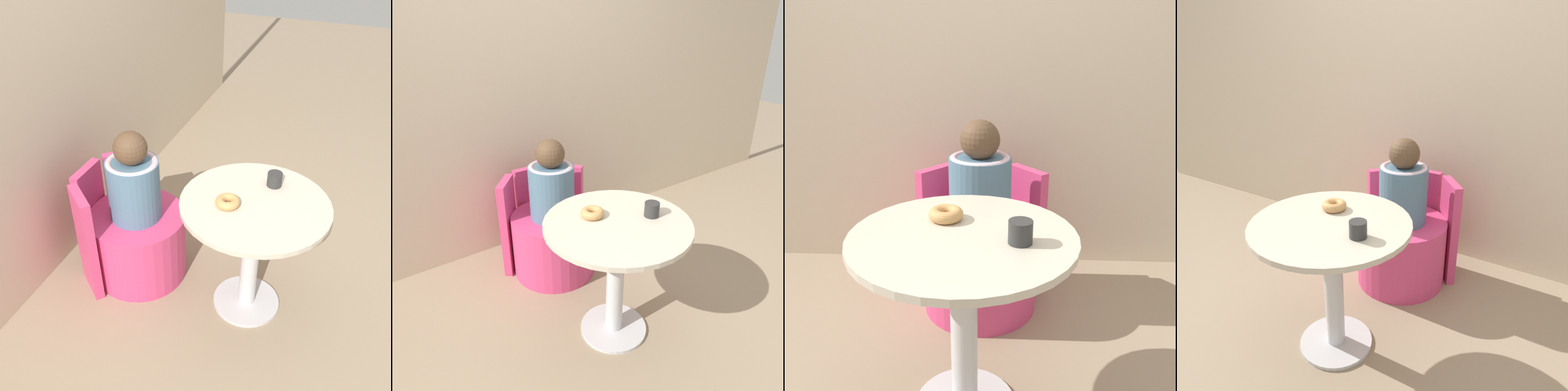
# 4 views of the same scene
# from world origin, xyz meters

# --- Properties ---
(ground_plane) EXTENTS (12.00, 12.00, 0.00)m
(ground_plane) POSITION_xyz_m (0.00, 0.00, 0.00)
(ground_plane) COLOR gray
(back_wall) EXTENTS (6.00, 0.06, 2.40)m
(back_wall) POSITION_xyz_m (0.00, 1.13, 1.20)
(back_wall) COLOR beige
(back_wall) RESTS_ON ground_plane
(round_table) EXTENTS (0.72, 0.72, 0.68)m
(round_table) POSITION_xyz_m (0.05, -0.04, 0.51)
(round_table) COLOR silver
(round_table) RESTS_ON ground_plane
(tub_chair) EXTENTS (0.54, 0.54, 0.41)m
(tub_chair) POSITION_xyz_m (0.07, 0.62, 0.20)
(tub_chair) COLOR #D13D70
(tub_chair) RESTS_ON ground_plane
(booth_backrest) EXTENTS (0.63, 0.23, 0.64)m
(booth_backrest) POSITION_xyz_m (0.07, 0.84, 0.32)
(booth_backrest) COLOR #D13D70
(booth_backrest) RESTS_ON ground_plane
(child_figure) EXTENTS (0.28, 0.28, 0.50)m
(child_figure) POSITION_xyz_m (0.07, 0.62, 0.63)
(child_figure) COLOR slate
(child_figure) RESTS_ON tub_chair
(donut) EXTENTS (0.12, 0.12, 0.04)m
(donut) POSITION_xyz_m (-0.02, 0.08, 0.70)
(donut) COLOR tan
(donut) RESTS_ON round_table
(cup) EXTENTS (0.07, 0.07, 0.07)m
(cup) POSITION_xyz_m (0.22, -0.08, 0.72)
(cup) COLOR #2D2D2D
(cup) RESTS_ON round_table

